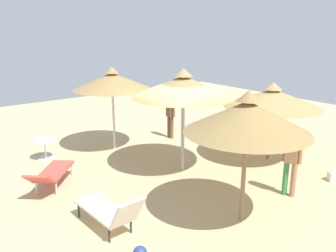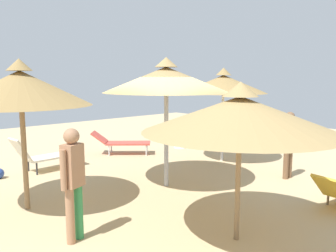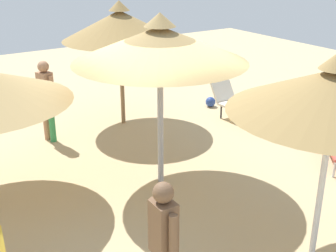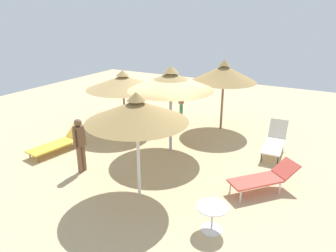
# 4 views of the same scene
# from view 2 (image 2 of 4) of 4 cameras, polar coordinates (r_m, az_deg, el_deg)

# --- Properties ---
(ground) EXTENTS (24.00, 24.00, 0.10)m
(ground) POSITION_cam_2_polar(r_m,az_deg,el_deg) (7.92, 0.06, -10.44)
(ground) COLOR tan
(parasol_umbrella_edge) EXTENTS (2.53, 2.53, 2.78)m
(parasol_umbrella_edge) POSITION_cam_2_polar(r_m,az_deg,el_deg) (10.05, 9.38, 7.03)
(parasol_umbrella_edge) COLOR white
(parasol_umbrella_edge) RESTS_ON ground
(parasol_umbrella_back) EXTENTS (2.55, 2.55, 2.83)m
(parasol_umbrella_back) POSITION_cam_2_polar(r_m,az_deg,el_deg) (6.70, -23.76, 5.90)
(parasol_umbrella_back) COLOR olive
(parasol_umbrella_back) RESTS_ON ground
(parasol_umbrella_far_right) EXTENTS (2.91, 2.91, 2.42)m
(parasol_umbrella_far_right) POSITION_cam_2_polar(r_m,az_deg,el_deg) (5.04, 12.11, 2.01)
(parasol_umbrella_far_right) COLOR olive
(parasol_umbrella_far_right) RESTS_ON ground
(parasol_umbrella_far_left) EXTENTS (2.84, 2.84, 2.94)m
(parasol_umbrella_far_left) POSITION_cam_2_polar(r_m,az_deg,el_deg) (7.53, -0.30, 7.86)
(parasol_umbrella_far_left) COLOR #B2B2B7
(parasol_umbrella_far_left) RESTS_ON ground
(lounge_chair_front) EXTENTS (0.70, 1.87, 0.97)m
(lounge_chair_front) POSITION_cam_2_polar(r_m,az_deg,el_deg) (9.64, -20.20, -4.55)
(lounge_chair_front) COLOR silver
(lounge_chair_front) RESTS_ON ground
(lounge_chair_near_left) EXTENTS (1.70, 1.81, 0.75)m
(lounge_chair_near_left) POSITION_cam_2_polar(r_m,az_deg,el_deg) (11.11, -8.06, -2.67)
(lounge_chair_near_left) COLOR #CC4C3F
(lounge_chair_near_left) RESTS_ON ground
(person_standing_center) EXTENTS (0.31, 0.45, 1.74)m
(person_standing_center) POSITION_cam_2_polar(r_m,az_deg,el_deg) (5.26, -15.81, -8.33)
(person_standing_center) COLOR #A57554
(person_standing_center) RESTS_ON ground
(person_standing_edge) EXTENTS (0.22, 0.46, 1.66)m
(person_standing_edge) POSITION_cam_2_polar(r_m,az_deg,el_deg) (8.78, 19.83, -2.37)
(person_standing_edge) COLOR brown
(person_standing_edge) RESTS_ON ground
(side_table_round) EXTENTS (0.71, 0.71, 0.61)m
(side_table_round) POSITION_cam_2_polar(r_m,az_deg,el_deg) (12.02, 2.13, -1.72)
(side_table_round) COLOR silver
(side_table_round) RESTS_ON ground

